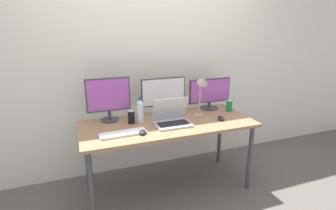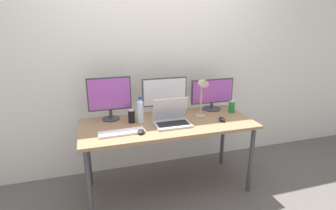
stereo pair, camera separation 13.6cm
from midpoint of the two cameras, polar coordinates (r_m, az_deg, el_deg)
The scene contains 14 objects.
ground_plane at distance 2.93m, azimuth 1.40°, elevation -17.48°, with size 16.00×16.00×0.00m, color #5B5651.
wall_back at distance 2.99m, azimuth -2.02°, elevation 10.19°, with size 7.00×0.08×2.60m, color silver.
work_desk at distance 2.60m, azimuth 1.51°, elevation -5.15°, with size 1.69×0.71×0.74m.
monitor_left at distance 2.64m, azimuth -11.17°, elevation 1.76°, with size 0.43×0.18×0.43m.
monitor_center at distance 2.75m, azimuth 0.70°, elevation 2.30°, with size 0.48×0.19×0.40m.
monitor_right at distance 2.98m, azimuth 10.91°, elevation 2.43°, with size 0.50×0.21×0.35m.
laptop_silver at distance 2.52m, azimuth 2.29°, elevation -2.90°, with size 0.34×0.26×0.26m.
keyboard_main at distance 2.35m, azimuth -8.40°, elevation -5.97°, with size 0.41×0.12×0.02m, color white.
mouse_by_keyboard at distance 2.33m, azimuth -4.22°, elevation -5.82°, with size 0.07×0.09×0.03m, color black.
mouse_by_laptop at distance 2.68m, azimuth 13.09°, elevation -3.05°, with size 0.06×0.10×0.04m, color black.
water_bottle at distance 2.54m, azimuth -4.53°, elevation -1.32°, with size 0.06×0.06×0.26m.
soda_can_near_keyboard at distance 2.95m, azimuth 14.97°, elevation -0.41°, with size 0.07×0.07×0.13m.
soda_can_by_laptop at distance 2.58m, azimuth -6.46°, elevation -2.49°, with size 0.07×0.07×0.13m.
desk_lamp at distance 2.65m, azimuth 9.13°, elevation 3.34°, with size 0.11×0.18×0.44m.
Camera 2 is at (-0.70, -2.30, 1.67)m, focal length 28.00 mm.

